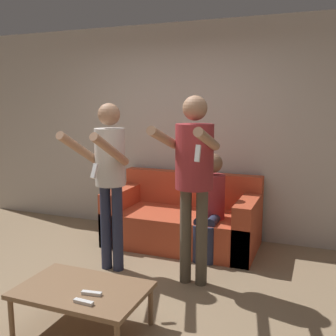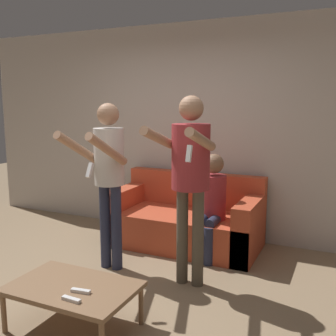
{
  "view_description": "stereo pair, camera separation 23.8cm",
  "coord_description": "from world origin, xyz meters",
  "px_view_note": "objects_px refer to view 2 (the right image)",
  "views": [
    {
      "loc": [
        1.68,
        -2.8,
        1.71
      ],
      "look_at": [
        0.17,
        1.04,
        1.02
      ],
      "focal_mm": 42.0,
      "sensor_mm": 36.0,
      "label": 1
    },
    {
      "loc": [
        1.9,
        -2.71,
        1.71
      ],
      "look_at": [
        0.17,
        1.04,
        1.02
      ],
      "focal_mm": 42.0,
      "sensor_mm": 36.0,
      "label": 2
    }
  ],
  "objects_px": {
    "couch": "(185,222)",
    "person_standing_right": "(190,167)",
    "person_standing_left": "(108,168)",
    "remote_far": "(81,291)",
    "remote_near": "(71,299)",
    "person_seated": "(211,201)",
    "coffee_table": "(73,290)"
  },
  "relations": [
    {
      "from": "person_seated",
      "to": "remote_near",
      "type": "bearing_deg",
      "value": -99.61
    },
    {
      "from": "coffee_table",
      "to": "remote_far",
      "type": "bearing_deg",
      "value": -27.98
    },
    {
      "from": "person_standing_right",
      "to": "couch",
      "type": "bearing_deg",
      "value": 114.17
    },
    {
      "from": "person_standing_right",
      "to": "coffee_table",
      "type": "height_order",
      "value": "person_standing_right"
    },
    {
      "from": "person_standing_left",
      "to": "person_seated",
      "type": "height_order",
      "value": "person_standing_left"
    },
    {
      "from": "person_standing_right",
      "to": "remote_near",
      "type": "bearing_deg",
      "value": -107.09
    },
    {
      "from": "person_standing_left",
      "to": "remote_far",
      "type": "height_order",
      "value": "person_standing_left"
    },
    {
      "from": "person_standing_right",
      "to": "remote_far",
      "type": "bearing_deg",
      "value": -109.67
    },
    {
      "from": "couch",
      "to": "person_seated",
      "type": "distance_m",
      "value": 0.57
    },
    {
      "from": "coffee_table",
      "to": "remote_near",
      "type": "height_order",
      "value": "remote_near"
    },
    {
      "from": "person_standing_right",
      "to": "person_seated",
      "type": "bearing_deg",
      "value": 93.21
    },
    {
      "from": "couch",
      "to": "remote_near",
      "type": "relative_size",
      "value": 11.8
    },
    {
      "from": "person_standing_left",
      "to": "remote_near",
      "type": "height_order",
      "value": "person_standing_left"
    },
    {
      "from": "remote_near",
      "to": "remote_far",
      "type": "xyz_separation_m",
      "value": [
        -0.02,
        0.13,
        0.0
      ]
    },
    {
      "from": "person_standing_left",
      "to": "remote_far",
      "type": "distance_m",
      "value": 1.4
    },
    {
      "from": "person_seated",
      "to": "remote_near",
      "type": "distance_m",
      "value": 2.06
    },
    {
      "from": "person_standing_right",
      "to": "remote_far",
      "type": "height_order",
      "value": "person_standing_right"
    },
    {
      "from": "remote_far",
      "to": "person_standing_left",
      "type": "bearing_deg",
      "value": 113.23
    },
    {
      "from": "couch",
      "to": "person_standing_right",
      "type": "relative_size",
      "value": 1.01
    },
    {
      "from": "couch",
      "to": "coffee_table",
      "type": "xyz_separation_m",
      "value": [
        -0.09,
        -2.04,
        0.03
      ]
    },
    {
      "from": "person_standing_left",
      "to": "person_standing_right",
      "type": "bearing_deg",
      "value": 0.53
    },
    {
      "from": "coffee_table",
      "to": "remote_near",
      "type": "bearing_deg",
      "value": -53.91
    },
    {
      "from": "remote_near",
      "to": "person_seated",
      "type": "bearing_deg",
      "value": 80.39
    },
    {
      "from": "person_standing_left",
      "to": "remote_near",
      "type": "bearing_deg",
      "value": -68.27
    },
    {
      "from": "person_standing_right",
      "to": "coffee_table",
      "type": "distance_m",
      "value": 1.43
    },
    {
      "from": "coffee_table",
      "to": "person_seated",
      "type": "bearing_deg",
      "value": 75.15
    },
    {
      "from": "couch",
      "to": "person_standing_right",
      "type": "xyz_separation_m",
      "value": [
        0.44,
        -0.98,
        0.85
      ]
    },
    {
      "from": "couch",
      "to": "remote_far",
      "type": "xyz_separation_m",
      "value": [
        0.04,
        -2.1,
        0.08
      ]
    },
    {
      "from": "person_standing_left",
      "to": "couch",
      "type": "bearing_deg",
      "value": 66.03
    },
    {
      "from": "remote_near",
      "to": "remote_far",
      "type": "distance_m",
      "value": 0.13
    },
    {
      "from": "person_standing_left",
      "to": "person_standing_right",
      "type": "relative_size",
      "value": 0.96
    },
    {
      "from": "person_standing_left",
      "to": "person_seated",
      "type": "bearing_deg",
      "value": 42.82
    }
  ]
}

